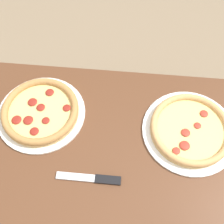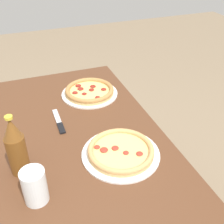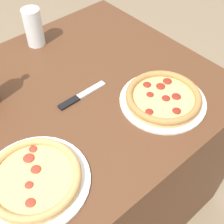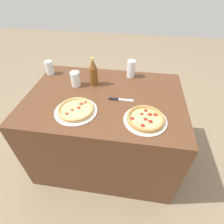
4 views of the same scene
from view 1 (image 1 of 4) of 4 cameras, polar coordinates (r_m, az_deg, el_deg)
The scene contains 4 objects.
table at distance 1.23m, azimuth 3.04°, elevation -20.50°, with size 1.26×0.88×0.77m.
pizza_pepperoni at distance 0.93m, azimuth 15.62°, elevation -3.44°, with size 0.31×0.31×0.04m.
pizza_salami at distance 0.96m, azimuth -14.34°, elevation 0.13°, with size 0.29×0.29×0.04m.
knife at distance 0.86m, azimuth -4.15°, elevation -13.30°, with size 0.19×0.03×0.01m.
Camera 1 is at (0.04, 0.21, 1.59)m, focal length 45.00 mm.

